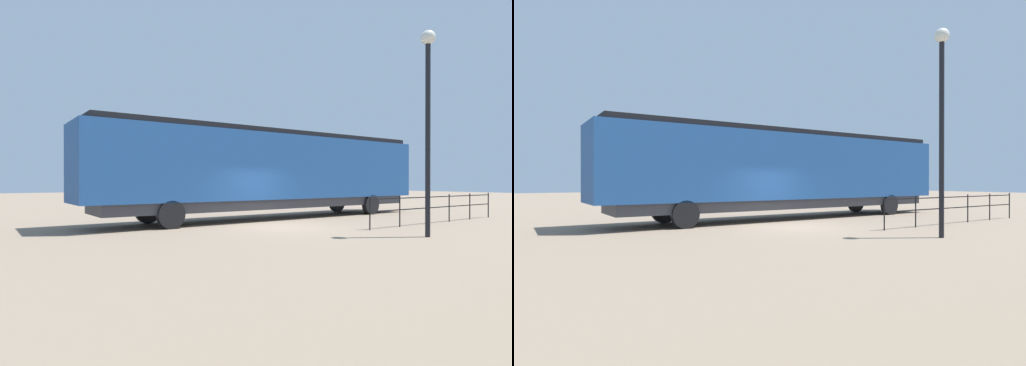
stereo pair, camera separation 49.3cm
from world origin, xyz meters
The scene contains 4 objects.
ground_plane centered at (0.00, 0.00, 0.00)m, with size 120.00×120.00×0.00m, color #84705B.
locomotive centered at (-3.24, 2.61, 2.40)m, with size 2.83×18.46×4.30m.
lamp_post centered at (5.01, 2.19, 4.50)m, with size 0.47×0.47×6.81m.
platform_fence centered at (2.69, 6.75, 0.81)m, with size 0.05×9.27×1.26m.
Camera 1 is at (12.55, -10.05, 1.84)m, focal length 28.17 mm.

